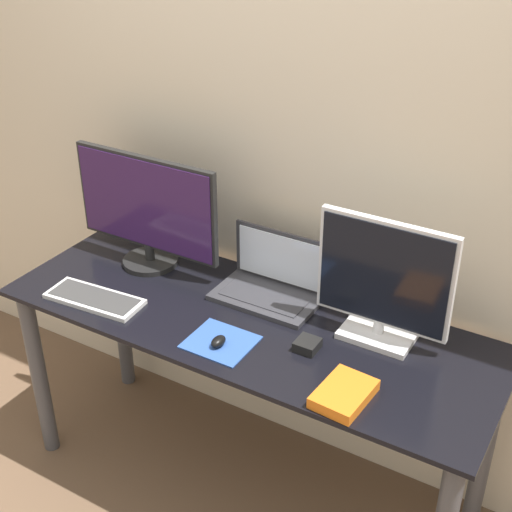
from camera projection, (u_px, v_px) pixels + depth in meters
wall_back at (302, 153)px, 2.46m from camera, size 7.00×0.05×2.50m
desk at (247, 355)px, 2.49m from camera, size 1.73×0.62×0.78m
monitor_left at (147, 210)px, 2.63m from camera, size 0.61×0.21×0.44m
monitor_right at (383, 283)px, 2.22m from camera, size 0.44×0.16×0.42m
laptop at (271, 281)px, 2.52m from camera, size 0.37×0.22×0.22m
keyboard at (95, 299)px, 2.50m from camera, size 0.36×0.16×0.02m
mousepad at (220, 342)px, 2.29m from camera, size 0.21×0.19×0.00m
mouse at (218, 341)px, 2.26m from camera, size 0.04×0.06×0.03m
book at (344, 394)px, 2.05m from camera, size 0.15×0.20×0.04m
power_brick at (307, 345)px, 2.26m from camera, size 0.07×0.08×0.03m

